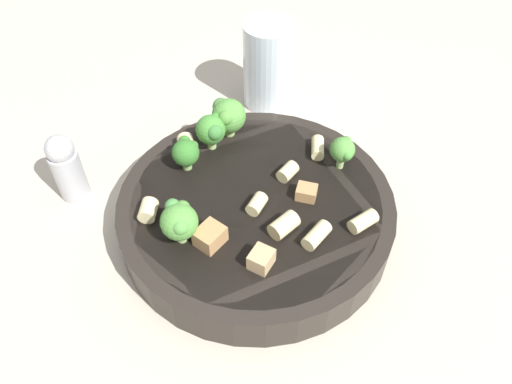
{
  "coord_description": "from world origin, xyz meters",
  "views": [
    {
      "loc": [
        0.33,
        -0.02,
        0.4
      ],
      "look_at": [
        0.0,
        0.0,
        0.05
      ],
      "focal_mm": 35.0,
      "sensor_mm": 36.0,
      "label": 1
    }
  ],
  "objects_px": {
    "broccoli_floret_3": "(186,152)",
    "rigatoni_2": "(317,235)",
    "broccoli_floret_4": "(228,115)",
    "rigatoni_1": "(363,221)",
    "rigatoni_4": "(187,145)",
    "drinking_glass": "(269,70)",
    "broccoli_floret_1": "(212,129)",
    "rigatoni_0": "(148,210)",
    "rigatoni_3": "(318,148)",
    "chicken_chunk_0": "(306,190)",
    "rigatoni_5": "(288,172)",
    "chicken_chunk_1": "(266,259)",
    "rigatoni_6": "(256,204)",
    "rigatoni_7": "(284,225)",
    "pepper_shaker": "(66,167)",
    "pasta_bowl": "(256,210)",
    "chicken_chunk_2": "(210,236)",
    "broccoli_floret_2": "(343,150)",
    "broccoli_floret_0": "(179,221)"
  },
  "relations": [
    {
      "from": "broccoli_floret_0",
      "to": "rigatoni_2",
      "type": "xyz_separation_m",
      "value": [
        0.01,
        0.12,
        -0.02
      ]
    },
    {
      "from": "rigatoni_1",
      "to": "chicken_chunk_0",
      "type": "distance_m",
      "value": 0.06
    },
    {
      "from": "chicken_chunk_0",
      "to": "rigatoni_6",
      "type": "bearing_deg",
      "value": -72.48
    },
    {
      "from": "broccoli_floret_1",
      "to": "chicken_chunk_0",
      "type": "relative_size",
      "value": 2.06
    },
    {
      "from": "chicken_chunk_0",
      "to": "pepper_shaker",
      "type": "xyz_separation_m",
      "value": [
        -0.05,
        -0.24,
        -0.0
      ]
    },
    {
      "from": "rigatoni_7",
      "to": "broccoli_floret_0",
      "type": "bearing_deg",
      "value": -87.9
    },
    {
      "from": "rigatoni_0",
      "to": "rigatoni_6",
      "type": "relative_size",
      "value": 0.97
    },
    {
      "from": "broccoli_floret_2",
      "to": "rigatoni_7",
      "type": "distance_m",
      "value": 0.11
    },
    {
      "from": "rigatoni_4",
      "to": "pepper_shaker",
      "type": "xyz_separation_m",
      "value": [
        0.02,
        -0.12,
        -0.01
      ]
    },
    {
      "from": "rigatoni_5",
      "to": "drinking_glass",
      "type": "distance_m",
      "value": 0.18
    },
    {
      "from": "broccoli_floret_4",
      "to": "rigatoni_5",
      "type": "height_order",
      "value": "broccoli_floret_4"
    },
    {
      "from": "pasta_bowl",
      "to": "drinking_glass",
      "type": "height_order",
      "value": "drinking_glass"
    },
    {
      "from": "rigatoni_1",
      "to": "chicken_chunk_0",
      "type": "xyz_separation_m",
      "value": [
        -0.04,
        -0.05,
        -0.0
      ]
    },
    {
      "from": "chicken_chunk_0",
      "to": "chicken_chunk_2",
      "type": "relative_size",
      "value": 0.77
    },
    {
      "from": "broccoli_floret_3",
      "to": "rigatoni_1",
      "type": "distance_m",
      "value": 0.19
    },
    {
      "from": "rigatoni_2",
      "to": "rigatoni_3",
      "type": "height_order",
      "value": "same"
    },
    {
      "from": "rigatoni_6",
      "to": "broccoli_floret_4",
      "type": "bearing_deg",
      "value": -167.99
    },
    {
      "from": "broccoli_floret_1",
      "to": "rigatoni_0",
      "type": "xyz_separation_m",
      "value": [
        0.09,
        -0.06,
        -0.02
      ]
    },
    {
      "from": "broccoli_floret_2",
      "to": "rigatoni_6",
      "type": "xyz_separation_m",
      "value": [
        0.05,
        -0.09,
        -0.02
      ]
    },
    {
      "from": "chicken_chunk_1",
      "to": "chicken_chunk_2",
      "type": "height_order",
      "value": "chicken_chunk_2"
    },
    {
      "from": "rigatoni_5",
      "to": "chicken_chunk_1",
      "type": "xyz_separation_m",
      "value": [
        0.11,
        -0.03,
        0.0
      ]
    },
    {
      "from": "broccoli_floret_0",
      "to": "rigatoni_2",
      "type": "relative_size",
      "value": 1.42
    },
    {
      "from": "pasta_bowl",
      "to": "rigatoni_7",
      "type": "xyz_separation_m",
      "value": [
        0.04,
        0.02,
        0.02
      ]
    },
    {
      "from": "rigatoni_2",
      "to": "pasta_bowl",
      "type": "bearing_deg",
      "value": -136.19
    },
    {
      "from": "rigatoni_4",
      "to": "rigatoni_5",
      "type": "relative_size",
      "value": 1.16
    },
    {
      "from": "chicken_chunk_1",
      "to": "broccoli_floret_2",
      "type": "bearing_deg",
      "value": 143.76
    },
    {
      "from": "chicken_chunk_0",
      "to": "broccoli_floret_1",
      "type": "bearing_deg",
      "value": -129.54
    },
    {
      "from": "rigatoni_3",
      "to": "chicken_chunk_0",
      "type": "distance_m",
      "value": 0.06
    },
    {
      "from": "rigatoni_2",
      "to": "rigatoni_5",
      "type": "height_order",
      "value": "same"
    },
    {
      "from": "rigatoni_7",
      "to": "drinking_glass",
      "type": "relative_size",
      "value": 0.25
    },
    {
      "from": "rigatoni_5",
      "to": "pepper_shaker",
      "type": "distance_m",
      "value": 0.23
    },
    {
      "from": "broccoli_floret_3",
      "to": "rigatoni_2",
      "type": "distance_m",
      "value": 0.16
    },
    {
      "from": "broccoli_floret_0",
      "to": "rigatoni_1",
      "type": "xyz_separation_m",
      "value": [
        -0.0,
        0.17,
        -0.02
      ]
    },
    {
      "from": "rigatoni_0",
      "to": "chicken_chunk_0",
      "type": "height_order",
      "value": "rigatoni_0"
    },
    {
      "from": "broccoli_floret_3",
      "to": "rigatoni_0",
      "type": "bearing_deg",
      "value": -27.77
    },
    {
      "from": "broccoli_floret_2",
      "to": "chicken_chunk_0",
      "type": "distance_m",
      "value": 0.06
    },
    {
      "from": "rigatoni_0",
      "to": "rigatoni_2",
      "type": "relative_size",
      "value": 0.7
    },
    {
      "from": "rigatoni_5",
      "to": "rigatoni_1",
      "type": "bearing_deg",
      "value": 42.47
    },
    {
      "from": "rigatoni_2",
      "to": "rigatoni_6",
      "type": "bearing_deg",
      "value": -128.04
    },
    {
      "from": "rigatoni_4",
      "to": "rigatoni_3",
      "type": "bearing_deg",
      "value": 85.96
    },
    {
      "from": "rigatoni_3",
      "to": "drinking_glass",
      "type": "relative_size",
      "value": 0.26
    },
    {
      "from": "broccoli_floret_2",
      "to": "pasta_bowl",
      "type": "bearing_deg",
      "value": -65.98
    },
    {
      "from": "broccoli_floret_1",
      "to": "rigatoni_5",
      "type": "relative_size",
      "value": 1.91
    },
    {
      "from": "rigatoni_0",
      "to": "broccoli_floret_4",
      "type": "bearing_deg",
      "value": 146.0
    },
    {
      "from": "rigatoni_0",
      "to": "rigatoni_2",
      "type": "height_order",
      "value": "rigatoni_0"
    },
    {
      "from": "broccoli_floret_2",
      "to": "rigatoni_6",
      "type": "height_order",
      "value": "broccoli_floret_2"
    },
    {
      "from": "chicken_chunk_0",
      "to": "pepper_shaker",
      "type": "distance_m",
      "value": 0.25
    },
    {
      "from": "broccoli_floret_4",
      "to": "rigatoni_1",
      "type": "height_order",
      "value": "broccoli_floret_4"
    },
    {
      "from": "rigatoni_7",
      "to": "chicken_chunk_1",
      "type": "xyz_separation_m",
      "value": [
        0.04,
        -0.02,
        -0.0
      ]
    },
    {
      "from": "rigatoni_4",
      "to": "drinking_glass",
      "type": "bearing_deg",
      "value": 144.27
    }
  ]
}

